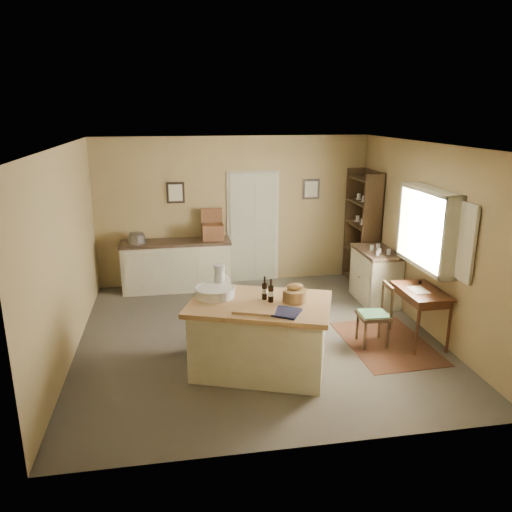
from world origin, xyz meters
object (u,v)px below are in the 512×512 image
(desk_chair, at_px, (373,316))
(work_island, at_px, (259,334))
(shelving_unit, at_px, (365,228))
(sideboard, at_px, (177,264))
(writing_desk, at_px, (421,296))
(right_cabinet, at_px, (375,276))

(desk_chair, bearing_deg, work_island, -163.14)
(desk_chair, distance_m, shelving_unit, 2.72)
(work_island, relative_size, desk_chair, 2.28)
(sideboard, xyz_separation_m, writing_desk, (3.28, -2.72, 0.19))
(desk_chair, height_order, right_cabinet, right_cabinet)
(work_island, bearing_deg, shelving_unit, 69.64)
(work_island, bearing_deg, desk_chair, 34.21)
(writing_desk, height_order, shelving_unit, shelving_unit)
(work_island, xyz_separation_m, sideboard, (-0.94, 3.14, -0.00))
(sideboard, distance_m, right_cabinet, 3.49)
(desk_chair, bearing_deg, shelving_unit, 74.39)
(desk_chair, relative_size, shelving_unit, 0.41)
(writing_desk, bearing_deg, shelving_unit, 86.48)
(writing_desk, relative_size, right_cabinet, 0.86)
(desk_chair, bearing_deg, right_cabinet, 69.10)
(shelving_unit, bearing_deg, writing_desk, -93.52)
(shelving_unit, bearing_deg, right_cabinet, -99.11)
(desk_chair, relative_size, right_cabinet, 0.84)
(work_island, relative_size, shelving_unit, 0.93)
(shelving_unit, bearing_deg, work_island, -130.34)
(writing_desk, xyz_separation_m, right_cabinet, (-0.00, 1.55, -0.21))
(work_island, height_order, right_cabinet, work_island)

